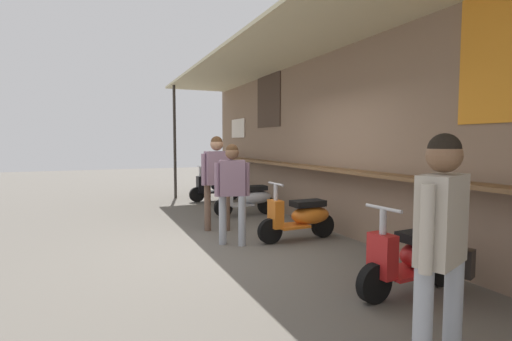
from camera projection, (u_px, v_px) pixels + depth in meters
The scene contains 9 objects.
ground_plane at pixel (241, 248), 5.83m from camera, with size 37.16×37.16×0.00m, color #605B54.
market_stall_facade at pixel (346, 126), 6.44m from camera, with size 13.27×2.13×3.42m.
scooter_black at pixel (217, 187), 10.46m from camera, with size 0.46×1.40×0.97m.
scooter_silver at pixel (249, 198), 8.37m from camera, with size 0.47×1.40×0.97m.
scooter_orange at pixel (302, 217), 6.26m from camera, with size 0.46×1.40×0.97m.
scooter_red at pixel (415, 257), 4.07m from camera, with size 0.50×1.40×0.97m.
shopper_with_handbag at pixel (442, 234), 2.48m from camera, with size 0.44×0.65×1.67m.
shopper_browsing at pixel (232, 184), 5.91m from camera, with size 0.33×0.53×1.58m.
shopper_passing at pixel (218, 173), 6.89m from camera, with size 0.29×0.67×1.71m.
Camera 1 is at (5.35, -2.05, 1.61)m, focal length 26.81 mm.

